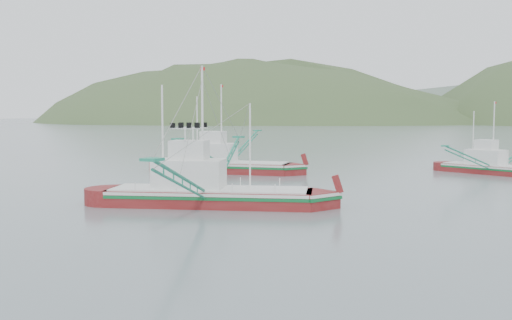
% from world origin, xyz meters
% --- Properties ---
extents(ground, '(1200.00, 1200.00, 0.00)m').
position_xyz_m(ground, '(0.00, 0.00, 0.00)').
color(ground, slate).
rests_on(ground, ground).
extents(main_boat, '(15.85, 27.00, 11.25)m').
position_xyz_m(main_boat, '(-1.99, 1.73, 2.20)').
color(main_boat, maroon).
rests_on(main_boat, ground).
extents(bg_boat_right, '(12.47, 21.05, 8.93)m').
position_xyz_m(bg_boat_right, '(16.41, 35.05, 1.80)').
color(bg_boat_right, maroon).
rests_on(bg_boat_right, ground).
extents(bg_boat_left, '(15.57, 27.17, 11.08)m').
position_xyz_m(bg_boat_left, '(-12.31, 23.24, 1.83)').
color(bg_boat_left, maroon).
rests_on(bg_boat_left, ground).
extents(headland_left, '(448.00, 308.00, 210.00)m').
position_xyz_m(headland_left, '(-180.00, 360.00, 0.00)').
color(headland_left, '#3D532B').
rests_on(headland_left, ground).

